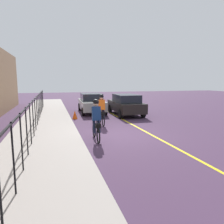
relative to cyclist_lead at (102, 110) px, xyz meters
The scene contains 9 objects.
ground_plane 2.66m from the cyclist_lead, behind, with size 80.00×80.00×0.00m, color #422C46.
lane_line_centre 3.19m from the cyclist_lead, 144.35° to the right, with size 36.00×0.12×0.01m, color yellow.
sidewalk 4.15m from the cyclist_lead, 127.72° to the left, with size 40.00×3.20×0.15m, color gray.
iron_fence 3.93m from the cyclist_lead, 112.36° to the left, with size 21.37×0.04×1.60m.
cyclist_lead is the anchor object (origin of this frame).
cyclist_follow 3.29m from the cyclist_lead, 162.61° to the left, with size 1.71×0.37×1.83m.
patrol_sedan 4.13m from the cyclist_lead, 39.91° to the right, with size 4.45×2.03×1.58m.
parked_sedan_rear 5.07m from the cyclist_lead, ahead, with size 4.48×2.08×1.58m.
traffic_cone_near 2.85m from the cyclist_lead, 28.23° to the left, with size 0.36×0.36×0.57m, color #EB5010.
Camera 1 is at (-9.25, 2.96, 2.57)m, focal length 33.20 mm.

